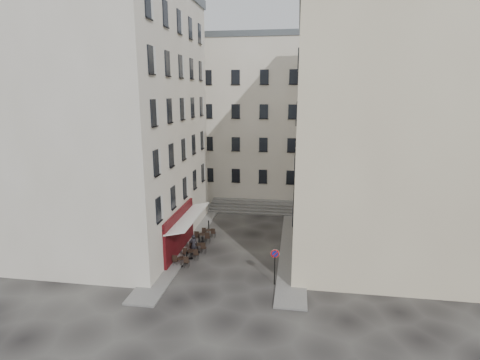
% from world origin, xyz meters
% --- Properties ---
extents(ground, '(90.00, 90.00, 0.00)m').
position_xyz_m(ground, '(0.00, 0.00, 0.00)').
color(ground, black).
rests_on(ground, ground).
extents(sidewalk_left, '(2.00, 22.00, 0.12)m').
position_xyz_m(sidewalk_left, '(-4.50, 4.00, 0.06)').
color(sidewalk_left, slate).
rests_on(sidewalk_left, ground).
extents(sidewalk_right, '(2.00, 18.00, 0.12)m').
position_xyz_m(sidewalk_right, '(4.50, 3.00, 0.06)').
color(sidewalk_right, slate).
rests_on(sidewalk_right, ground).
extents(building_left, '(12.20, 16.20, 20.60)m').
position_xyz_m(building_left, '(-10.50, 3.00, 10.31)').
color(building_left, beige).
rests_on(building_left, ground).
extents(building_right, '(12.20, 14.20, 18.60)m').
position_xyz_m(building_right, '(10.50, 3.50, 9.31)').
color(building_right, beige).
rests_on(building_right, ground).
extents(building_back, '(18.20, 10.20, 18.60)m').
position_xyz_m(building_back, '(-1.00, 19.00, 9.31)').
color(building_back, beige).
rests_on(building_back, ground).
extents(cafe_storefront, '(1.74, 7.30, 3.50)m').
position_xyz_m(cafe_storefront, '(-4.32, 1.00, 1.88)').
color(cafe_storefront, '#40090A').
rests_on(cafe_storefront, ground).
extents(stone_steps, '(9.00, 3.15, 0.80)m').
position_xyz_m(stone_steps, '(0.00, 12.57, 0.40)').
color(stone_steps, '#595754').
rests_on(stone_steps, ground).
extents(bollard_near, '(0.12, 0.12, 0.98)m').
position_xyz_m(bollard_near, '(-3.25, -1.00, 0.53)').
color(bollard_near, black).
rests_on(bollard_near, ground).
extents(bollard_mid, '(0.12, 0.12, 0.98)m').
position_xyz_m(bollard_mid, '(-3.25, 2.50, 0.53)').
color(bollard_mid, black).
rests_on(bollard_mid, ground).
extents(bollard_far, '(0.12, 0.12, 0.98)m').
position_xyz_m(bollard_far, '(-3.25, 6.00, 0.53)').
color(bollard_far, black).
rests_on(bollard_far, ground).
extents(no_parking_sign, '(0.56, 0.15, 2.49)m').
position_xyz_m(no_parking_sign, '(3.39, -3.11, 1.76)').
color(no_parking_sign, black).
rests_on(no_parking_sign, ground).
extents(bistro_table_a, '(1.24, 0.58, 0.87)m').
position_xyz_m(bistro_table_a, '(-3.52, -1.54, 0.45)').
color(bistro_table_a, black).
rests_on(bistro_table_a, ground).
extents(bistro_table_b, '(1.24, 0.58, 0.87)m').
position_xyz_m(bistro_table_b, '(-3.17, -0.15, 0.44)').
color(bistro_table_b, black).
rests_on(bistro_table_b, ground).
extents(bistro_table_c, '(1.33, 0.62, 0.94)m').
position_xyz_m(bistro_table_c, '(-2.94, 1.03, 0.48)').
color(bistro_table_c, black).
rests_on(bistro_table_c, ground).
extents(bistro_table_d, '(1.34, 0.63, 0.94)m').
position_xyz_m(bistro_table_d, '(-3.12, 3.19, 0.48)').
color(bistro_table_d, black).
rests_on(bistro_table_d, ground).
extents(bistro_table_e, '(1.20, 0.56, 0.85)m').
position_xyz_m(bistro_table_e, '(-2.85, 4.41, 0.43)').
color(bistro_table_e, black).
rests_on(bistro_table_e, ground).
extents(pedestrian, '(0.70, 0.58, 1.64)m').
position_xyz_m(pedestrian, '(-3.20, 0.70, 0.82)').
color(pedestrian, black).
rests_on(pedestrian, ground).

